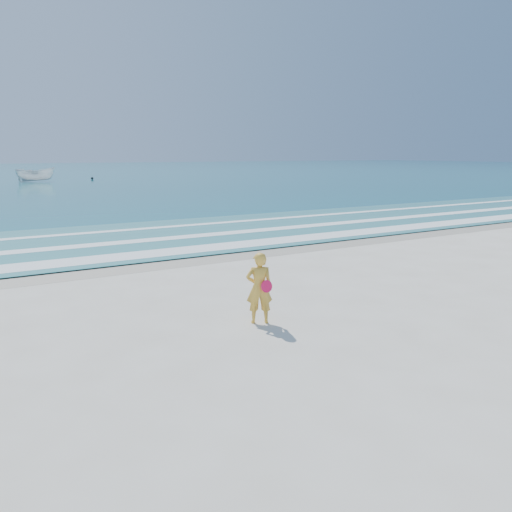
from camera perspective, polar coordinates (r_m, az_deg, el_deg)
ground at (r=9.96m, az=8.31°, el=-10.10°), size 400.00×400.00×0.00m
wet_sand at (r=17.59m, az=-10.25°, el=-0.58°), size 400.00×2.40×0.00m
shallow at (r=22.27m, az=-14.73°, el=1.89°), size 400.00×10.00×0.01m
foam_near at (r=18.79m, az=-11.64°, el=0.30°), size 400.00×1.40×0.01m
foam_mid at (r=21.51m, az=-14.15°, el=1.61°), size 400.00×0.90×0.01m
foam_far at (r=24.66m, az=-16.32°, el=2.74°), size 400.00×0.60×0.01m
boat at (r=71.69m, az=-23.89°, el=8.50°), size 5.04×2.62×1.85m
buoy at (r=75.03m, az=-18.22°, el=8.43°), size 0.36×0.36×0.36m
woman at (r=10.89m, az=0.37°, el=-3.67°), size 0.68×0.58×1.59m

